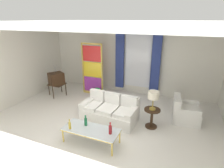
# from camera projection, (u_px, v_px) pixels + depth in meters

# --- Properties ---
(ground_plane) EXTENTS (16.00, 16.00, 0.00)m
(ground_plane) POSITION_uv_depth(u_px,v_px,m) (99.00, 124.00, 5.68)
(ground_plane) COLOR white
(wall_rear) EXTENTS (8.00, 0.12, 3.00)m
(wall_rear) POSITION_uv_depth(u_px,v_px,m) (130.00, 58.00, 7.83)
(wall_rear) COLOR white
(wall_rear) RESTS_ON ground
(wall_left) EXTENTS (0.12, 7.00, 3.00)m
(wall_left) POSITION_uv_depth(u_px,v_px,m) (20.00, 63.00, 7.00)
(wall_left) COLOR white
(wall_left) RESTS_ON ground
(ceiling_slab) EXTENTS (8.00, 7.60, 0.04)m
(ceiling_slab) POSITION_uv_depth(u_px,v_px,m) (109.00, 22.00, 5.35)
(ceiling_slab) COLOR white
(curtained_window) EXTENTS (2.00, 0.17, 2.70)m
(curtained_window) POSITION_uv_depth(u_px,v_px,m) (138.00, 54.00, 7.47)
(curtained_window) COLOR white
(curtained_window) RESTS_ON ground
(couch_white_long) EXTENTS (1.81, 1.03, 0.86)m
(couch_white_long) POSITION_uv_depth(u_px,v_px,m) (110.00, 110.00, 5.90)
(couch_white_long) COLOR white
(couch_white_long) RESTS_ON ground
(coffee_table) EXTENTS (1.49, 0.61, 0.41)m
(coffee_table) POSITION_uv_depth(u_px,v_px,m) (91.00, 130.00, 4.73)
(coffee_table) COLOR silver
(coffee_table) RESTS_ON ground
(bottle_blue_decanter) EXTENTS (0.07, 0.07, 0.29)m
(bottle_blue_decanter) POSITION_uv_depth(u_px,v_px,m) (70.00, 125.00, 4.69)
(bottle_blue_decanter) COLOR gold
(bottle_blue_decanter) RESTS_ON coffee_table
(bottle_crystal_tall) EXTENTS (0.08, 0.08, 0.31)m
(bottle_crystal_tall) POSITION_uv_depth(u_px,v_px,m) (86.00, 121.00, 4.85)
(bottle_crystal_tall) COLOR #196B3D
(bottle_crystal_tall) RESTS_ON coffee_table
(bottle_amber_squat) EXTENTS (0.08, 0.08, 0.33)m
(bottle_amber_squat) POSITION_uv_depth(u_px,v_px,m) (110.00, 129.00, 4.49)
(bottle_amber_squat) COLOR maroon
(bottle_amber_squat) RESTS_ON coffee_table
(vintage_tv) EXTENTS (0.73, 0.76, 1.35)m
(vintage_tv) POSITION_uv_depth(u_px,v_px,m) (56.00, 79.00, 7.61)
(vintage_tv) COLOR #382314
(vintage_tv) RESTS_ON ground
(armchair_white) EXTENTS (0.89, 0.88, 0.80)m
(armchair_white) POSITION_uv_depth(u_px,v_px,m) (184.00, 112.00, 5.81)
(armchair_white) COLOR white
(armchair_white) RESTS_ON ground
(stained_glass_divider) EXTENTS (0.95, 0.05, 2.20)m
(stained_glass_divider) POSITION_uv_depth(u_px,v_px,m) (92.00, 70.00, 7.65)
(stained_glass_divider) COLOR gold
(stained_glass_divider) RESTS_ON ground
(peacock_figurine) EXTENTS (0.44, 0.60, 0.50)m
(peacock_figurine) POSITION_uv_depth(u_px,v_px,m) (96.00, 93.00, 7.46)
(peacock_figurine) COLOR beige
(peacock_figurine) RESTS_ON ground
(round_side_table) EXTENTS (0.48, 0.48, 0.59)m
(round_side_table) POSITION_uv_depth(u_px,v_px,m) (152.00, 116.00, 5.44)
(round_side_table) COLOR #382314
(round_side_table) RESTS_ON ground
(table_lamp_brass) EXTENTS (0.32, 0.32, 0.57)m
(table_lamp_brass) POSITION_uv_depth(u_px,v_px,m) (154.00, 96.00, 5.21)
(table_lamp_brass) COLOR #B29338
(table_lamp_brass) RESTS_ON round_side_table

